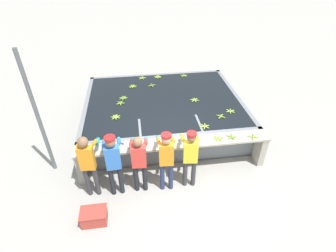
# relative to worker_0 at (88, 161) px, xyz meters

# --- Properties ---
(ground_plane) EXTENTS (80.00, 80.00, 0.00)m
(ground_plane) POSITION_rel_worker_0_xyz_m (1.97, 0.27, -1.00)
(ground_plane) COLOR #A3A099
(ground_plane) RESTS_ON ground
(wash_tank) EXTENTS (4.76, 3.84, 0.90)m
(wash_tank) POSITION_rel_worker_0_xyz_m (1.97, 2.63, -0.56)
(wash_tank) COLOR gray
(wash_tank) RESTS_ON ground
(work_ledge) EXTENTS (4.76, 0.45, 0.90)m
(work_ledge) POSITION_rel_worker_0_xyz_m (1.97, 0.50, -0.35)
(work_ledge) COLOR #A8A393
(work_ledge) RESTS_ON ground
(worker_0) EXTENTS (0.44, 0.73, 1.67)m
(worker_0) POSITION_rel_worker_0_xyz_m (0.00, 0.00, 0.00)
(worker_0) COLOR #38383D
(worker_0) RESTS_ON ground
(worker_1) EXTENTS (0.43, 0.73, 1.66)m
(worker_1) POSITION_rel_worker_0_xyz_m (0.55, -0.05, 0.01)
(worker_1) COLOR #1E2328
(worker_1) RESTS_ON ground
(worker_2) EXTENTS (0.44, 0.72, 1.56)m
(worker_2) POSITION_rel_worker_0_xyz_m (1.10, -0.02, -0.07)
(worker_2) COLOR #1E2328
(worker_2) RESTS_ON ground
(worker_3) EXTENTS (0.44, 0.73, 1.62)m
(worker_3) POSITION_rel_worker_0_xyz_m (1.70, -0.07, -0.03)
(worker_3) COLOR navy
(worker_3) RESTS_ON ground
(worker_4) EXTENTS (0.46, 0.73, 1.57)m
(worker_4) POSITION_rel_worker_0_xyz_m (2.25, -0.03, -0.06)
(worker_4) COLOR #38383D
(worker_4) RESTS_ON ground
(banana_bunch_floating_0) EXTENTS (0.28, 0.28, 0.08)m
(banana_bunch_floating_0) POSITION_rel_worker_0_xyz_m (1.07, 3.61, -0.08)
(banana_bunch_floating_0) COLOR #7FAD33
(banana_bunch_floating_0) RESTS_ON wash_tank
(banana_bunch_floating_1) EXTENTS (0.28, 0.28, 0.08)m
(banana_bunch_floating_1) POSITION_rel_worker_0_xyz_m (1.98, 4.24, -0.08)
(banana_bunch_floating_1) COLOR #93BC3D
(banana_bunch_floating_1) RESTS_ON wash_tank
(banana_bunch_floating_2) EXTENTS (0.28, 0.28, 0.08)m
(banana_bunch_floating_2) POSITION_rel_worker_0_xyz_m (2.91, 2.43, -0.08)
(banana_bunch_floating_2) COLOR #9EC642
(banana_bunch_floating_2) RESTS_ON wash_tank
(banana_bunch_floating_3) EXTENTS (0.28, 0.28, 0.08)m
(banana_bunch_floating_3) POSITION_rel_worker_0_xyz_m (3.78, 1.66, -0.08)
(banana_bunch_floating_3) COLOR #93BC3D
(banana_bunch_floating_3) RESTS_ON wash_tank
(banana_bunch_floating_4) EXTENTS (0.27, 0.28, 0.08)m
(banana_bunch_floating_4) POSITION_rel_worker_0_xyz_m (1.42, 4.22, -0.08)
(banana_bunch_floating_4) COLOR #9EC642
(banana_bunch_floating_4) RESTS_ON wash_tank
(banana_bunch_floating_5) EXTENTS (0.28, 0.27, 0.08)m
(banana_bunch_floating_5) POSITION_rel_worker_0_xyz_m (2.92, 4.22, -0.08)
(banana_bunch_floating_5) COLOR #8CB738
(banana_bunch_floating_5) RESTS_ON wash_tank
(banana_bunch_floating_6) EXTENTS (0.28, 0.28, 0.08)m
(banana_bunch_floating_6) POSITION_rel_worker_0_xyz_m (2.86, 1.03, -0.08)
(banana_bunch_floating_6) COLOR #9EC642
(banana_bunch_floating_6) RESTS_ON wash_tank
(banana_bunch_floating_7) EXTENTS (0.28, 0.28, 0.08)m
(banana_bunch_floating_7) POSITION_rel_worker_0_xyz_m (1.71, 3.59, -0.08)
(banana_bunch_floating_7) COLOR #75A333
(banana_bunch_floating_7) RESTS_ON wash_tank
(banana_bunch_floating_8) EXTENTS (0.23, 0.23, 0.08)m
(banana_bunch_floating_8) POSITION_rel_worker_0_xyz_m (3.43, 1.43, -0.08)
(banana_bunch_floating_8) COLOR #8CB738
(banana_bunch_floating_8) RESTS_ON wash_tank
(banana_bunch_floating_9) EXTENTS (0.28, 0.28, 0.08)m
(banana_bunch_floating_9) POSITION_rel_worker_0_xyz_m (0.54, 1.81, -0.08)
(banana_bunch_floating_9) COLOR #9EC642
(banana_bunch_floating_9) RESTS_ON wash_tank
(banana_bunch_floating_10) EXTENTS (0.28, 0.27, 0.08)m
(banana_bunch_floating_10) POSITION_rel_worker_0_xyz_m (0.67, 2.55, -0.08)
(banana_bunch_floating_10) COLOR #7FAD33
(banana_bunch_floating_10) RESTS_ON wash_tank
(banana_bunch_floating_11) EXTENTS (0.28, 0.28, 0.08)m
(banana_bunch_floating_11) POSITION_rel_worker_0_xyz_m (0.76, 2.86, -0.08)
(banana_bunch_floating_11) COLOR #75A333
(banana_bunch_floating_11) RESTS_ON wash_tank
(banana_bunch_ledge_0) EXTENTS (0.27, 0.27, 0.08)m
(banana_bunch_ledge_0) POSITION_rel_worker_0_xyz_m (3.94, 0.42, -0.08)
(banana_bunch_ledge_0) COLOR #8CB738
(banana_bunch_ledge_0) RESTS_ON work_ledge
(banana_bunch_ledge_1) EXTENTS (0.27, 0.28, 0.08)m
(banana_bunch_ledge_1) POSITION_rel_worker_0_xyz_m (3.40, 0.48, -0.08)
(banana_bunch_ledge_1) COLOR #75A333
(banana_bunch_ledge_1) RESTS_ON work_ledge
(banana_bunch_ledge_2) EXTENTS (0.28, 0.26, 0.08)m
(banana_bunch_ledge_2) POSITION_rel_worker_0_xyz_m (3.05, 0.47, -0.08)
(banana_bunch_ledge_2) COLOR #9EC642
(banana_bunch_ledge_2) RESTS_ON work_ledge
(knife_0) EXTENTS (0.28, 0.26, 0.02)m
(knife_0) POSITION_rel_worker_0_xyz_m (0.78, 0.56, -0.09)
(knife_0) COLOR silver
(knife_0) RESTS_ON work_ledge
(crate) EXTENTS (0.55, 0.39, 0.32)m
(crate) POSITION_rel_worker_0_xyz_m (0.07, -0.81, -0.84)
(crate) COLOR #B73D33
(crate) RESTS_ON ground
(support_post_left) EXTENTS (0.09, 0.09, 3.20)m
(support_post_left) POSITION_rel_worker_0_xyz_m (-1.11, 0.99, 0.60)
(support_post_left) COLOR slate
(support_post_left) RESTS_ON ground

